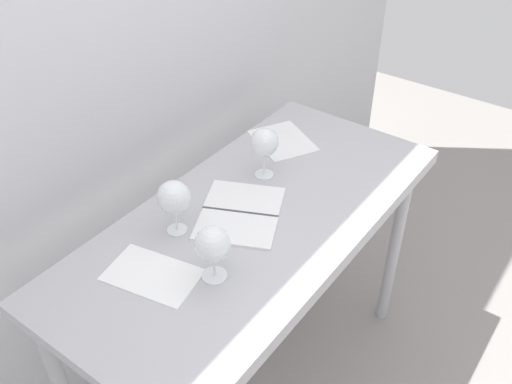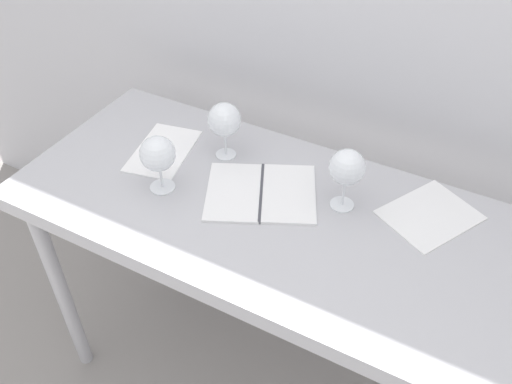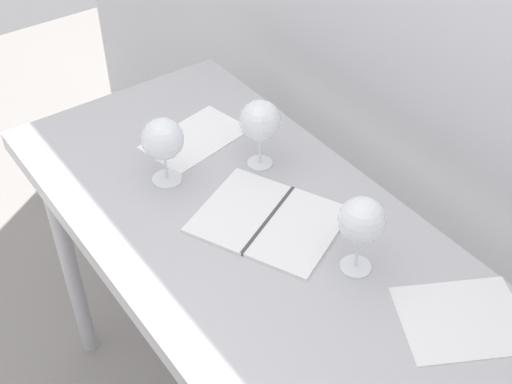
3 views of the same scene
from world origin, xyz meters
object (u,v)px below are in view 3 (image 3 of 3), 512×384
wine_glass_far_left (260,122)px  open_notebook (269,220)px  wine_glass_near_left (163,140)px  tasting_sheet_upper (462,319)px  tasting_sheet_lower (195,138)px  wine_glass_far_right (362,222)px

wine_glass_far_left → open_notebook: bearing=-30.6°
wine_glass_near_left → open_notebook: wine_glass_near_left is taller
open_notebook → wine_glass_far_left: bearing=124.1°
wine_glass_far_left → tasting_sheet_upper: wine_glass_far_left is taller
wine_glass_far_left → tasting_sheet_upper: bearing=2.9°
open_notebook → tasting_sheet_upper: size_ratio=1.58×
wine_glass_far_left → tasting_sheet_lower: wine_glass_far_left is taller
wine_glass_near_left → open_notebook: size_ratio=0.45×
tasting_sheet_upper → tasting_sheet_lower: size_ratio=0.93×
tasting_sheet_lower → wine_glass_far_left: bearing=10.7°
wine_glass_far_left → wine_glass_far_right: wine_glass_far_right is taller
wine_glass_near_left → wine_glass_far_right: (0.48, 0.17, 0.01)m
open_notebook → tasting_sheet_upper: 0.46m
wine_glass_near_left → tasting_sheet_upper: bearing=19.4°
wine_glass_far_left → wine_glass_near_left: bearing=-110.7°
wine_glass_near_left → tasting_sheet_lower: wine_glass_near_left is taller
wine_glass_far_right → tasting_sheet_lower: 0.59m
tasting_sheet_upper → tasting_sheet_lower: (-0.80, -0.10, 0.00)m
wine_glass_far_left → tasting_sheet_lower: 0.23m
wine_glass_near_left → tasting_sheet_upper: size_ratio=0.71×
wine_glass_far_left → wine_glass_near_left: 0.23m
wine_glass_far_right → tasting_sheet_upper: size_ratio=0.76×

